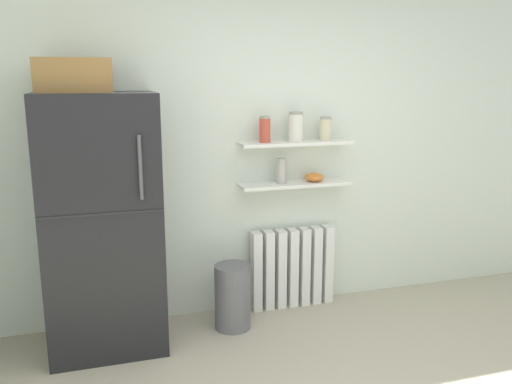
% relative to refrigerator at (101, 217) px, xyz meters
% --- Properties ---
extents(back_wall, '(7.04, 0.10, 2.60)m').
position_rel_refrigerator_xyz_m(back_wall, '(1.19, 0.36, 0.38)').
color(back_wall, silver).
rests_on(back_wall, ground_plane).
extents(refrigerator, '(0.76, 0.66, 1.96)m').
position_rel_refrigerator_xyz_m(refrigerator, '(0.00, 0.00, 0.00)').
color(refrigerator, black).
rests_on(refrigerator, ground_plane).
extents(radiator, '(0.69, 0.12, 0.65)m').
position_rel_refrigerator_xyz_m(radiator, '(1.47, 0.23, -0.60)').
color(radiator, white).
rests_on(radiator, ground_plane).
extents(wall_shelf_lower, '(0.89, 0.22, 0.02)m').
position_rel_refrigerator_xyz_m(wall_shelf_lower, '(1.47, 0.20, 0.10)').
color(wall_shelf_lower, white).
extents(wall_shelf_upper, '(0.89, 0.22, 0.02)m').
position_rel_refrigerator_xyz_m(wall_shelf_upper, '(1.47, 0.20, 0.43)').
color(wall_shelf_upper, white).
extents(storage_jar_0, '(0.08, 0.08, 0.20)m').
position_rel_refrigerator_xyz_m(storage_jar_0, '(1.22, 0.20, 0.54)').
color(storage_jar_0, '#C64C38').
rests_on(storage_jar_0, wall_shelf_upper).
extents(storage_jar_1, '(0.12, 0.12, 0.23)m').
position_rel_refrigerator_xyz_m(storage_jar_1, '(1.47, 0.20, 0.55)').
color(storage_jar_1, silver).
rests_on(storage_jar_1, wall_shelf_upper).
extents(storage_jar_2, '(0.10, 0.10, 0.19)m').
position_rel_refrigerator_xyz_m(storage_jar_2, '(1.72, 0.20, 0.53)').
color(storage_jar_2, beige).
rests_on(storage_jar_2, wall_shelf_upper).
extents(vase, '(0.07, 0.07, 0.20)m').
position_rel_refrigerator_xyz_m(vase, '(1.36, 0.20, 0.21)').
color(vase, '#B2ADA8').
rests_on(vase, wall_shelf_lower).
extents(shelf_bowl, '(0.15, 0.15, 0.07)m').
position_rel_refrigerator_xyz_m(shelf_bowl, '(1.64, 0.20, 0.15)').
color(shelf_bowl, orange).
rests_on(shelf_bowl, wall_shelf_lower).
extents(trash_bin, '(0.27, 0.27, 0.49)m').
position_rel_refrigerator_xyz_m(trash_bin, '(0.90, -0.02, -0.68)').
color(trash_bin, slate).
rests_on(trash_bin, ground_plane).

